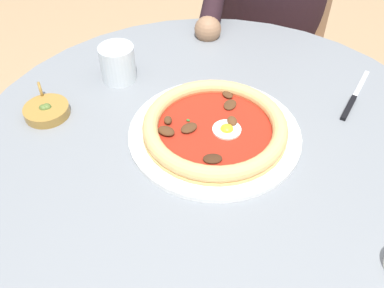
{
  "coord_description": "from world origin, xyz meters",
  "views": [
    {
      "loc": [
        -0.27,
        0.53,
        1.3
      ],
      "look_at": [
        0.04,
        0.03,
        0.73
      ],
      "focal_mm": 38.97,
      "sensor_mm": 36.0,
      "label": 1
    }
  ],
  "objects_px": {
    "pizza_on_plate": "(215,128)",
    "steak_knife": "(352,101)",
    "dining_table": "(213,187)",
    "cafe_chair_diner": "(270,31)",
    "olive_pan": "(46,110)",
    "diner_person": "(263,50)",
    "water_glass": "(118,65)"
  },
  "relations": [
    {
      "from": "pizza_on_plate",
      "to": "steak_knife",
      "type": "distance_m",
      "value": 0.32
    },
    {
      "from": "dining_table",
      "to": "cafe_chair_diner",
      "type": "distance_m",
      "value": 0.84
    },
    {
      "from": "pizza_on_plate",
      "to": "steak_knife",
      "type": "height_order",
      "value": "pizza_on_plate"
    },
    {
      "from": "olive_pan",
      "to": "diner_person",
      "type": "bearing_deg",
      "value": -101.93
    },
    {
      "from": "diner_person",
      "to": "water_glass",
      "type": "bearing_deg",
      "value": 79.13
    },
    {
      "from": "diner_person",
      "to": "steak_knife",
      "type": "bearing_deg",
      "value": 132.4
    },
    {
      "from": "olive_pan",
      "to": "steak_knife",
      "type": "bearing_deg",
      "value": -144.98
    },
    {
      "from": "dining_table",
      "to": "water_glass",
      "type": "height_order",
      "value": "water_glass"
    },
    {
      "from": "pizza_on_plate",
      "to": "cafe_chair_diner",
      "type": "relative_size",
      "value": 0.39
    },
    {
      "from": "dining_table",
      "to": "cafe_chair_diner",
      "type": "xyz_separation_m",
      "value": [
        0.21,
        -0.81,
        -0.07
      ]
    },
    {
      "from": "pizza_on_plate",
      "to": "olive_pan",
      "type": "height_order",
      "value": "olive_pan"
    },
    {
      "from": "water_glass",
      "to": "steak_knife",
      "type": "bearing_deg",
      "value": -158.14
    },
    {
      "from": "water_glass",
      "to": "dining_table",
      "type": "bearing_deg",
      "value": 167.39
    },
    {
      "from": "dining_table",
      "to": "olive_pan",
      "type": "bearing_deg",
      "value": 18.77
    },
    {
      "from": "diner_person",
      "to": "cafe_chair_diner",
      "type": "relative_size",
      "value": 1.38
    },
    {
      "from": "dining_table",
      "to": "olive_pan",
      "type": "height_order",
      "value": "olive_pan"
    },
    {
      "from": "water_glass",
      "to": "steak_knife",
      "type": "height_order",
      "value": "water_glass"
    },
    {
      "from": "dining_table",
      "to": "water_glass",
      "type": "bearing_deg",
      "value": -12.61
    },
    {
      "from": "water_glass",
      "to": "diner_person",
      "type": "relative_size",
      "value": 0.07
    },
    {
      "from": "dining_table",
      "to": "olive_pan",
      "type": "xyz_separation_m",
      "value": [
        0.34,
        0.11,
        0.16
      ]
    },
    {
      "from": "dining_table",
      "to": "pizza_on_plate",
      "type": "height_order",
      "value": "pizza_on_plate"
    },
    {
      "from": "olive_pan",
      "to": "pizza_on_plate",
      "type": "bearing_deg",
      "value": -159.07
    },
    {
      "from": "pizza_on_plate",
      "to": "diner_person",
      "type": "relative_size",
      "value": 0.28
    },
    {
      "from": "pizza_on_plate",
      "to": "diner_person",
      "type": "bearing_deg",
      "value": -75.73
    },
    {
      "from": "pizza_on_plate",
      "to": "water_glass",
      "type": "relative_size",
      "value": 4.13
    },
    {
      "from": "dining_table",
      "to": "diner_person",
      "type": "height_order",
      "value": "diner_person"
    },
    {
      "from": "dining_table",
      "to": "cafe_chair_diner",
      "type": "height_order",
      "value": "cafe_chair_diner"
    },
    {
      "from": "water_glass",
      "to": "olive_pan",
      "type": "xyz_separation_m",
      "value": [
        0.05,
        0.18,
        -0.03
      ]
    },
    {
      "from": "dining_table",
      "to": "cafe_chair_diner",
      "type": "bearing_deg",
      "value": -75.43
    },
    {
      "from": "pizza_on_plate",
      "to": "diner_person",
      "type": "distance_m",
      "value": 0.71
    },
    {
      "from": "pizza_on_plate",
      "to": "water_glass",
      "type": "bearing_deg",
      "value": -10.77
    },
    {
      "from": "dining_table",
      "to": "water_glass",
      "type": "relative_size",
      "value": 11.99
    }
  ]
}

